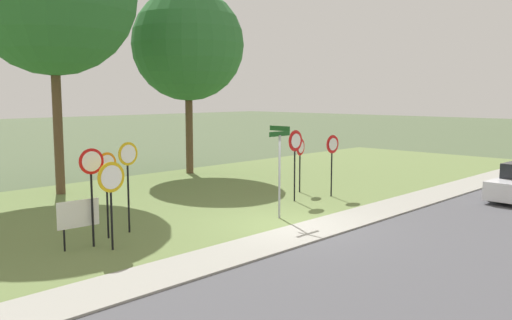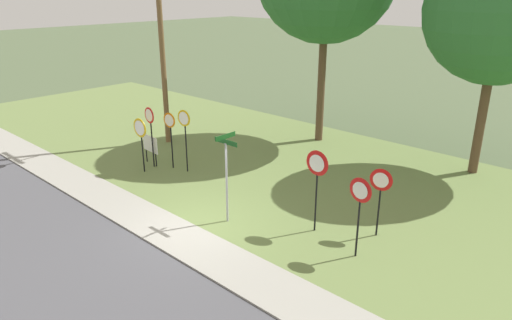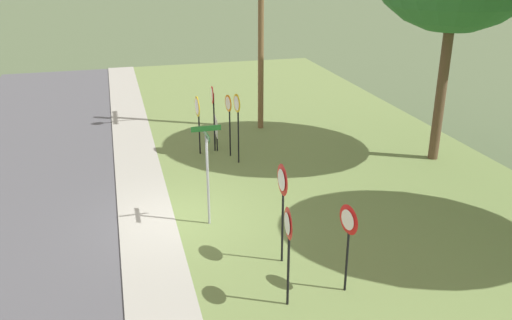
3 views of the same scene
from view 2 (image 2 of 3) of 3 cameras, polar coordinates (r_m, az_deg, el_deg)
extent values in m
plane|color=#4C5B3D|center=(15.02, -7.37, -8.10)|extent=(160.00, 160.00, 0.00)
cube|color=#4C4C51|center=(12.99, -24.29, -14.90)|extent=(44.00, 6.40, 0.01)
cube|color=#99968C|center=(14.58, -9.80, -9.05)|extent=(44.00, 1.60, 0.06)
cube|color=olive|center=(19.00, 6.54, -1.70)|extent=(44.00, 12.00, 0.04)
cylinder|color=black|center=(18.91, -8.53, 1.88)|extent=(0.06, 0.06, 2.30)
cylinder|color=gold|center=(18.57, -8.81, 5.07)|extent=(0.66, 0.09, 0.66)
cylinder|color=white|center=(18.56, -8.85, 5.06)|extent=(0.51, 0.06, 0.51)
cylinder|color=black|center=(19.70, -12.57, 2.32)|extent=(0.06, 0.06, 2.27)
cylinder|color=red|center=(19.38, -12.91, 5.35)|extent=(0.66, 0.08, 0.66)
cylinder|color=white|center=(19.37, -12.95, 5.34)|extent=(0.51, 0.05, 0.51)
cylinder|color=black|center=(19.43, -10.26, 1.97)|extent=(0.06, 0.06, 2.10)
cylinder|color=orange|center=(19.12, -10.54, 4.80)|extent=(0.61, 0.11, 0.62)
cylinder|color=white|center=(19.11, -10.58, 4.79)|extent=(0.48, 0.07, 0.48)
cylinder|color=black|center=(19.29, -13.69, 1.29)|extent=(0.06, 0.06, 1.92)
cylinder|color=gold|center=(19.00, -14.01, 3.83)|extent=(0.77, 0.06, 0.77)
cylinder|color=white|center=(18.99, -14.06, 3.82)|extent=(0.60, 0.03, 0.60)
cylinder|color=black|center=(14.40, 14.78, -5.57)|extent=(0.06, 0.06, 1.89)
cone|color=red|center=(14.01, 15.02, -2.38)|extent=(0.68, 0.16, 0.69)
cone|color=white|center=(13.99, 14.98, -2.41)|extent=(0.46, 0.10, 0.47)
cylinder|color=black|center=(14.22, 7.35, -4.42)|extent=(0.06, 0.06, 2.31)
cone|color=red|center=(13.78, 7.46, -0.40)|extent=(0.78, 0.04, 0.78)
cone|color=white|center=(13.76, 7.41, -0.42)|extent=(0.53, 0.02, 0.53)
cylinder|color=black|center=(13.14, 12.38, -7.48)|extent=(0.06, 0.06, 2.09)
cone|color=red|center=(12.69, 12.61, -3.65)|extent=(0.70, 0.09, 0.70)
cone|color=silver|center=(12.67, 12.57, -3.68)|extent=(0.48, 0.05, 0.48)
cylinder|color=#9EA0A8|center=(14.64, -3.60, -2.90)|extent=(0.07, 0.07, 2.61)
cylinder|color=#9EA0A8|center=(14.17, -3.71, 2.00)|extent=(0.09, 0.09, 0.03)
cube|color=#19511E|center=(14.15, -3.72, 2.23)|extent=(0.96, 0.03, 0.15)
cube|color=#19511E|center=(14.10, -3.73, 2.89)|extent=(0.03, 0.82, 0.15)
cylinder|color=brown|center=(22.19, -11.45, 13.94)|extent=(0.24, 0.24, 9.48)
cylinder|color=black|center=(20.61, -13.21, 0.54)|extent=(0.05, 0.05, 0.55)
cylinder|color=black|center=(19.98, -12.10, -0.01)|extent=(0.05, 0.05, 0.55)
cube|color=white|center=(20.09, -12.80, 1.95)|extent=(1.10, 0.12, 0.70)
cylinder|color=brown|center=(22.55, 8.02, 10.03)|extent=(0.36, 0.36, 6.21)
cylinder|color=brown|center=(20.29, 25.93, 5.20)|extent=(0.36, 0.36, 4.95)
sphere|color=#2D6B33|center=(19.77, 27.69, 15.95)|extent=(5.44, 5.44, 5.44)
camera|label=1|loc=(22.68, -51.57, 4.63)|focal=37.76mm
camera|label=3|loc=(7.90, 72.51, 8.51)|focal=37.70mm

